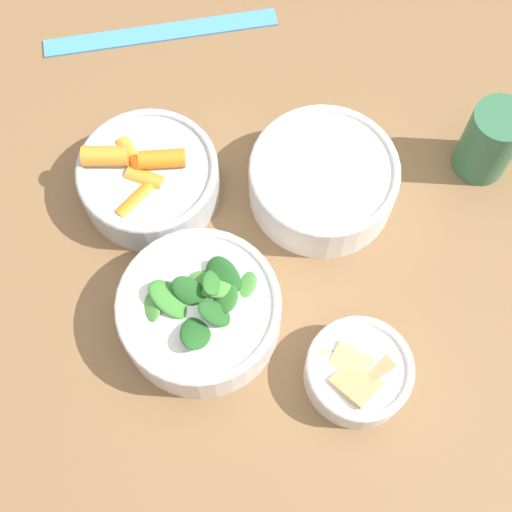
{
  "coord_description": "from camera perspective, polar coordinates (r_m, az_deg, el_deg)",
  "views": [
    {
      "loc": [
        0.05,
        -0.29,
        1.5
      ],
      "look_at": [
        0.06,
        0.02,
        0.77
      ],
      "focal_mm": 50.0,
      "sensor_mm": 36.0,
      "label": 1
    }
  ],
  "objects": [
    {
      "name": "ruler",
      "position": [
        1.01,
        -7.59,
        17.29
      ],
      "size": [
        0.31,
        0.07,
        0.0
      ],
      "color": "#4C99E0",
      "rests_on": "dining_table"
    },
    {
      "name": "bowl_carrots",
      "position": [
        0.85,
        -8.62,
        6.23
      ],
      "size": [
        0.16,
        0.16,
        0.07
      ],
      "color": "silver",
      "rests_on": "dining_table"
    },
    {
      "name": "cup",
      "position": [
        0.88,
        18.18,
        8.7
      ],
      "size": [
        0.06,
        0.06,
        0.1
      ],
      "color": "#336B47",
      "rests_on": "dining_table"
    },
    {
      "name": "ground_plane",
      "position": [
        1.53,
        -2.13,
        -12.28
      ],
      "size": [
        10.0,
        10.0,
        0.0
      ],
      "primitive_type": "plane",
      "color": "gray"
    },
    {
      "name": "bowl_cookies",
      "position": [
        0.77,
        8.16,
        -9.13
      ],
      "size": [
        0.11,
        0.11,
        0.05
      ],
      "color": "white",
      "rests_on": "dining_table"
    },
    {
      "name": "bowl_greens",
      "position": [
        0.77,
        -4.5,
        -4.35
      ],
      "size": [
        0.18,
        0.18,
        0.08
      ],
      "color": "white",
      "rests_on": "dining_table"
    },
    {
      "name": "dining_table",
      "position": [
        0.93,
        -3.42,
        -5.07
      ],
      "size": [
        1.01,
        0.87,
        0.74
      ],
      "color": "olive",
      "rests_on": "ground_plane"
    },
    {
      "name": "bowl_beans_hotdog",
      "position": [
        0.84,
        5.35,
        5.98
      ],
      "size": [
        0.17,
        0.17,
        0.06
      ],
      "color": "white",
      "rests_on": "dining_table"
    }
  ]
}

